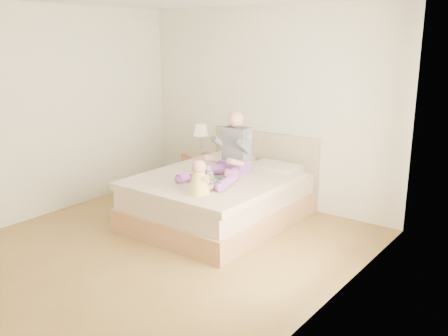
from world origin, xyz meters
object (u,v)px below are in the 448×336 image
Objects in this scene: nightstand at (201,173)px; baby at (199,180)px; tray at (212,181)px; bed at (222,196)px; adult at (229,157)px.

baby reaches higher than nightstand.
tray is 0.44m from baby.
baby is (1.28, -1.58, 0.48)m from nightstand.
bed is at bearing 112.36° from tray.
adult reaches higher than bed.
adult is 2.28× the size of tray.
nightstand is 1.46× the size of baby.
baby is (0.28, -0.78, 0.45)m from bed.
baby is at bearing -70.09° from bed.
adult is 0.82m from baby.
bed is 2.19× the size of adult.
baby is at bearing -80.42° from adult.
adult is (0.10, 0.02, 0.53)m from bed.
adult reaches higher than baby.
tray is (0.15, -0.38, 0.32)m from bed.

